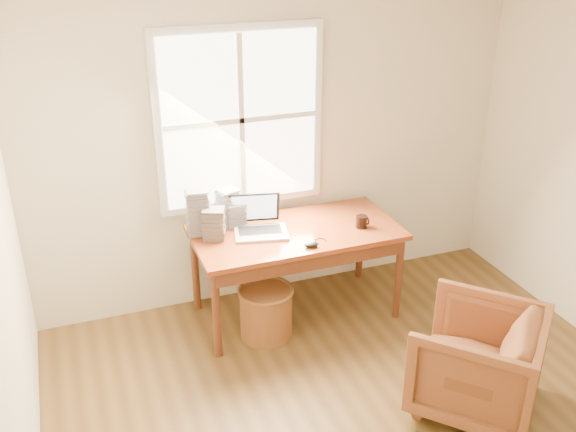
{
  "coord_description": "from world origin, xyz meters",
  "views": [
    {
      "loc": [
        -1.6,
        -2.34,
        2.95
      ],
      "look_at": [
        -0.12,
        1.65,
        0.96
      ],
      "focal_mm": 40.0,
      "sensor_mm": 36.0,
      "label": 1
    }
  ],
  "objects_px": {
    "desk": "(296,232)",
    "cd_stack_a": "(228,208)",
    "coffee_mug": "(362,222)",
    "wicker_stool": "(266,313)",
    "armchair": "(476,361)",
    "laptop": "(261,218)"
  },
  "relations": [
    {
      "from": "laptop",
      "to": "wicker_stool",
      "type": "bearing_deg",
      "value": -89.44
    },
    {
      "from": "wicker_stool",
      "to": "coffee_mug",
      "type": "relative_size",
      "value": 4.11
    },
    {
      "from": "wicker_stool",
      "to": "cd_stack_a",
      "type": "relative_size",
      "value": 1.35
    },
    {
      "from": "armchair",
      "to": "cd_stack_a",
      "type": "bearing_deg",
      "value": -98.88
    },
    {
      "from": "desk",
      "to": "armchair",
      "type": "distance_m",
      "value": 1.64
    },
    {
      "from": "coffee_mug",
      "to": "cd_stack_a",
      "type": "relative_size",
      "value": 0.33
    },
    {
      "from": "wicker_stool",
      "to": "coffee_mug",
      "type": "distance_m",
      "value": 1.02
    },
    {
      "from": "desk",
      "to": "cd_stack_a",
      "type": "xyz_separation_m",
      "value": [
        -0.46,
        0.27,
        0.17
      ]
    },
    {
      "from": "wicker_stool",
      "to": "laptop",
      "type": "relative_size",
      "value": 1.04
    },
    {
      "from": "wicker_stool",
      "to": "laptop",
      "type": "distance_m",
      "value": 0.73
    },
    {
      "from": "coffee_mug",
      "to": "laptop",
      "type": "bearing_deg",
      "value": 144.08
    },
    {
      "from": "cd_stack_a",
      "to": "wicker_stool",
      "type": "bearing_deg",
      "value": -74.74
    },
    {
      "from": "armchair",
      "to": "wicker_stool",
      "type": "height_order",
      "value": "armchair"
    },
    {
      "from": "wicker_stool",
      "to": "coffee_mug",
      "type": "height_order",
      "value": "coffee_mug"
    },
    {
      "from": "desk",
      "to": "armchair",
      "type": "relative_size",
      "value": 2.07
    },
    {
      "from": "laptop",
      "to": "coffee_mug",
      "type": "relative_size",
      "value": 3.95
    },
    {
      "from": "armchair",
      "to": "laptop",
      "type": "distance_m",
      "value": 1.83
    },
    {
      "from": "armchair",
      "to": "cd_stack_a",
      "type": "relative_size",
      "value": 2.62
    },
    {
      "from": "wicker_stool",
      "to": "laptop",
      "type": "xyz_separation_m",
      "value": [
        0.05,
        0.24,
        0.69
      ]
    },
    {
      "from": "laptop",
      "to": "cd_stack_a",
      "type": "distance_m",
      "value": 0.31
    },
    {
      "from": "wicker_stool",
      "to": "cd_stack_a",
      "type": "bearing_deg",
      "value": 105.26
    },
    {
      "from": "armchair",
      "to": "laptop",
      "type": "bearing_deg",
      "value": -99.22
    }
  ]
}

